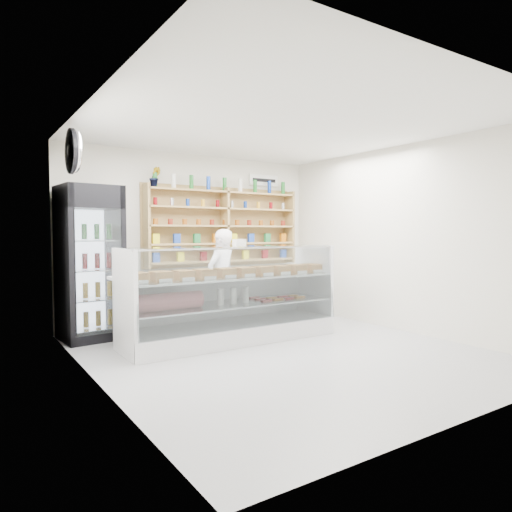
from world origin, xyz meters
TOP-DOWN VIEW (x-y plane):
  - room at (0.00, 0.00)m, footprint 5.00×5.00m
  - display_counter at (-0.24, 0.86)m, footprint 3.00×0.89m
  - shop_worker at (-0.02, 1.54)m, footprint 0.66×0.55m
  - drinks_cooler at (-1.84, 2.02)m, footprint 0.83×0.81m
  - wall_shelving at (0.50, 2.34)m, footprint 2.84×0.28m
  - potted_plant at (-0.75, 2.34)m, footprint 0.21×0.19m
  - security_mirror at (-2.17, 1.20)m, footprint 0.15×0.50m
  - wall_sign at (1.40, 2.47)m, footprint 0.62×0.03m

SIDE VIEW (x-z plane):
  - display_counter at x=-0.24m, z-range -0.29..1.01m
  - shop_worker at x=-0.02m, z-range 0.00..1.54m
  - drinks_cooler at x=-1.84m, z-range 0.00..2.14m
  - room at x=0.00m, z-range -1.10..3.90m
  - wall_shelving at x=0.50m, z-range 0.93..2.26m
  - potted_plant at x=-0.75m, z-range 2.20..2.51m
  - security_mirror at x=-2.17m, z-range 2.20..2.70m
  - wall_sign at x=1.40m, z-range 2.35..2.55m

